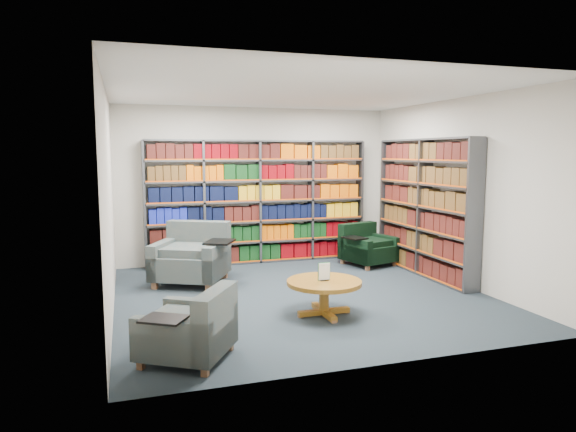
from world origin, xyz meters
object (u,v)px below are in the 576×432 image
object	(u,v)px
chair_teal_left	(193,258)
chair_teal_front	(194,331)
coffee_table	(324,288)
chair_green_right	(366,248)

from	to	relation	value
chair_teal_left	chair_teal_front	distance (m)	3.09
chair_teal_front	coffee_table	bearing A→B (deg)	28.10
chair_teal_front	coffee_table	world-z (taller)	chair_teal_front
chair_green_right	coffee_table	world-z (taller)	chair_green_right
chair_green_right	chair_teal_left	bearing A→B (deg)	-173.74
chair_teal_left	coffee_table	xyz separation A→B (m)	(1.31, -2.16, -0.02)
chair_teal_left	coffee_table	bearing A→B (deg)	-58.68
chair_green_right	chair_teal_front	world-z (taller)	chair_green_right
chair_teal_left	chair_teal_front	bearing A→B (deg)	-97.23
chair_teal_left	chair_green_right	size ratio (longest dim) A/B	1.30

